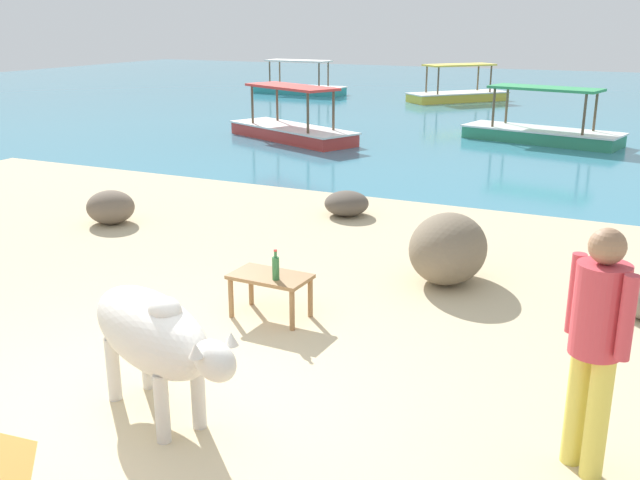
# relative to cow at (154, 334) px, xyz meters

# --- Properties ---
(sand_beach) EXTENTS (18.00, 14.00, 0.04)m
(sand_beach) POSITION_rel_cow_xyz_m (-0.11, -0.05, -0.67)
(sand_beach) COLOR #CCB78E
(sand_beach) RESTS_ON ground
(water_surface) EXTENTS (60.00, 36.00, 0.03)m
(water_surface) POSITION_rel_cow_xyz_m (-0.11, 21.95, -0.69)
(water_surface) COLOR teal
(water_surface) RESTS_ON ground
(cow) EXTENTS (1.73, 1.05, 0.98)m
(cow) POSITION_rel_cow_xyz_m (0.00, 0.00, 0.00)
(cow) COLOR beige
(cow) RESTS_ON sand_beach
(low_bench_table) EXTENTS (0.77, 0.47, 0.43)m
(low_bench_table) POSITION_rel_cow_xyz_m (-0.14, 1.94, -0.29)
(low_bench_table) COLOR olive
(low_bench_table) RESTS_ON sand_beach
(bottle) EXTENTS (0.07, 0.07, 0.30)m
(bottle) POSITION_rel_cow_xyz_m (-0.03, 1.85, -0.10)
(bottle) COLOR #2D6B38
(bottle) RESTS_ON low_bench_table
(person_standing) EXTENTS (0.40, 0.37, 1.62)m
(person_standing) POSITION_rel_cow_xyz_m (2.87, 0.63, 0.30)
(person_standing) COLOR #DBC64C
(person_standing) RESTS_ON sand_beach
(shore_rock_large) EXTENTS (0.76, 0.78, 0.36)m
(shore_rock_large) POSITION_rel_cow_xyz_m (-0.98, 5.74, -0.47)
(shore_rock_large) COLOR brown
(shore_rock_large) RESTS_ON sand_beach
(shore_rock_medium) EXTENTS (0.92, 0.90, 0.47)m
(shore_rock_medium) POSITION_rel_cow_xyz_m (-3.83, 3.91, -0.41)
(shore_rock_medium) COLOR #6B5B4C
(shore_rock_medium) RESTS_ON sand_beach
(shore_rock_flat) EXTENTS (0.91, 1.16, 0.77)m
(shore_rock_flat) POSITION_rel_cow_xyz_m (1.13, 3.64, -0.27)
(shore_rock_flat) COLOR #756651
(shore_rock_flat) RESTS_ON sand_beach
(boat_green) EXTENTS (3.83, 1.91, 1.29)m
(boat_green) POSITION_rel_cow_xyz_m (0.54, 13.89, -0.40)
(boat_green) COLOR #338E66
(boat_green) RESTS_ON water_surface
(boat_red) EXTENTS (3.82, 2.56, 1.29)m
(boat_red) POSITION_rel_cow_xyz_m (-4.98, 11.69, -0.40)
(boat_red) COLOR #C63833
(boat_red) RESTS_ON water_surface
(boat_teal) EXTENTS (3.71, 1.27, 1.29)m
(boat_teal) POSITION_rel_cow_xyz_m (-9.84, 21.63, -0.40)
(boat_teal) COLOR teal
(boat_teal) RESTS_ON water_surface
(boat_yellow) EXTENTS (3.31, 3.50, 1.29)m
(boat_yellow) POSITION_rel_cow_xyz_m (-3.56, 21.74, -0.40)
(boat_yellow) COLOR gold
(boat_yellow) RESTS_ON water_surface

